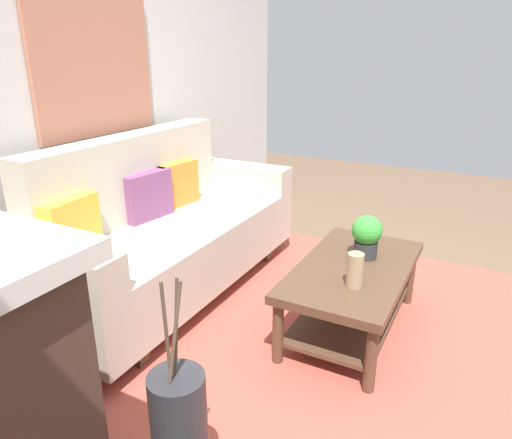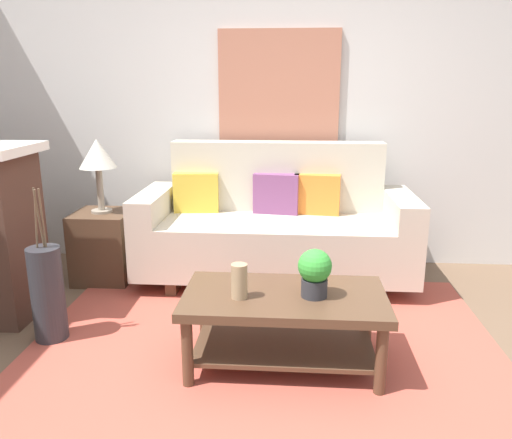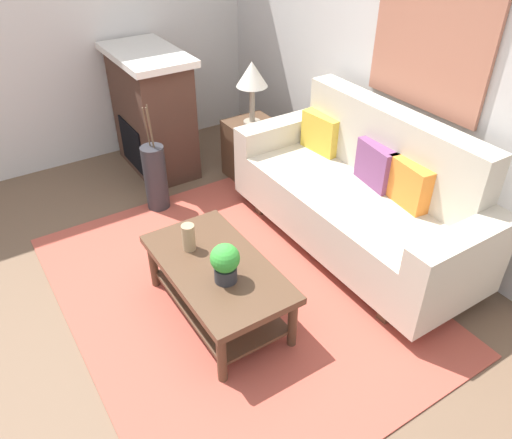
{
  "view_description": "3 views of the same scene",
  "coord_description": "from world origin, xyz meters",
  "px_view_note": "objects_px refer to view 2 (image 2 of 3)",
  "views": [
    {
      "loc": [
        -2.31,
        -0.33,
        1.61
      ],
      "look_at": [
        0.31,
        1.05,
        0.53
      ],
      "focal_mm": 32.84,
      "sensor_mm": 36.0,
      "label": 1
    },
    {
      "loc": [
        0.16,
        -2.23,
        1.52
      ],
      "look_at": [
        -0.08,
        0.97,
        0.66
      ],
      "focal_mm": 35.45,
      "sensor_mm": 36.0,
      "label": 2
    },
    {
      "loc": [
        2.31,
        -0.8,
        2.49
      ],
      "look_at": [
        -0.1,
        0.75,
        0.48
      ],
      "focal_mm": 35.22,
      "sensor_mm": 36.0,
      "label": 3
    }
  ],
  "objects_px": {
    "table_lamp": "(97,157)",
    "floor_vase": "(48,295)",
    "tabletop_vase": "(239,281)",
    "couch": "(275,228)",
    "side_table": "(105,246)",
    "throw_pillow_mustard": "(196,192)",
    "potted_plant_tabletop": "(315,271)",
    "coffee_table": "(284,313)",
    "throw_pillow_orange": "(317,194)",
    "throw_pillow_plum": "(276,194)",
    "framed_painting": "(279,86)"
  },
  "relations": [
    {
      "from": "potted_plant_tabletop",
      "to": "coffee_table",
      "type": "bearing_deg",
      "value": 172.12
    },
    {
      "from": "table_lamp",
      "to": "floor_vase",
      "type": "height_order",
      "value": "table_lamp"
    },
    {
      "from": "coffee_table",
      "to": "framed_painting",
      "type": "bearing_deg",
      "value": 93.19
    },
    {
      "from": "throw_pillow_orange",
      "to": "potted_plant_tabletop",
      "type": "relative_size",
      "value": 1.37
    },
    {
      "from": "throw_pillow_mustard",
      "to": "throw_pillow_plum",
      "type": "relative_size",
      "value": 1.0
    },
    {
      "from": "table_lamp",
      "to": "throw_pillow_orange",
      "type": "bearing_deg",
      "value": 7.98
    },
    {
      "from": "throw_pillow_mustard",
      "to": "side_table",
      "type": "relative_size",
      "value": 0.64
    },
    {
      "from": "throw_pillow_mustard",
      "to": "coffee_table",
      "type": "xyz_separation_m",
      "value": [
        0.75,
        -1.42,
        -0.37
      ]
    },
    {
      "from": "throw_pillow_orange",
      "to": "tabletop_vase",
      "type": "relative_size",
      "value": 1.91
    },
    {
      "from": "floor_vase",
      "to": "table_lamp",
      "type": "bearing_deg",
      "value": 91.22
    },
    {
      "from": "coffee_table",
      "to": "tabletop_vase",
      "type": "xyz_separation_m",
      "value": [
        -0.24,
        -0.07,
        0.21
      ]
    },
    {
      "from": "coffee_table",
      "to": "floor_vase",
      "type": "height_order",
      "value": "floor_vase"
    },
    {
      "from": "throw_pillow_plum",
      "to": "side_table",
      "type": "height_order",
      "value": "throw_pillow_plum"
    },
    {
      "from": "floor_vase",
      "to": "side_table",
      "type": "bearing_deg",
      "value": 91.22
    },
    {
      "from": "tabletop_vase",
      "to": "potted_plant_tabletop",
      "type": "distance_m",
      "value": 0.4
    },
    {
      "from": "throw_pillow_orange",
      "to": "tabletop_vase",
      "type": "distance_m",
      "value": 1.57
    },
    {
      "from": "tabletop_vase",
      "to": "side_table",
      "type": "xyz_separation_m",
      "value": [
        -1.22,
        1.26,
        -0.24
      ]
    },
    {
      "from": "throw_pillow_orange",
      "to": "tabletop_vase",
      "type": "bearing_deg",
      "value": -107.28
    },
    {
      "from": "side_table",
      "to": "floor_vase",
      "type": "xyz_separation_m",
      "value": [
        0.02,
        -1.0,
        0.02
      ]
    },
    {
      "from": "side_table",
      "to": "framed_painting",
      "type": "xyz_separation_m",
      "value": [
        1.35,
        0.58,
        1.23
      ]
    },
    {
      "from": "table_lamp",
      "to": "floor_vase",
      "type": "xyz_separation_m",
      "value": [
        0.02,
        -1.0,
        -0.7
      ]
    },
    {
      "from": "tabletop_vase",
      "to": "potted_plant_tabletop",
      "type": "height_order",
      "value": "potted_plant_tabletop"
    },
    {
      "from": "throw_pillow_plum",
      "to": "tabletop_vase",
      "type": "bearing_deg",
      "value": -95.34
    },
    {
      "from": "throw_pillow_mustard",
      "to": "tabletop_vase",
      "type": "bearing_deg",
      "value": -71.15
    },
    {
      "from": "throw_pillow_orange",
      "to": "potted_plant_tabletop",
      "type": "bearing_deg",
      "value": -92.74
    },
    {
      "from": "side_table",
      "to": "coffee_table",
      "type": "bearing_deg",
      "value": -39.24
    },
    {
      "from": "floor_vase",
      "to": "framed_painting",
      "type": "height_order",
      "value": "framed_painting"
    },
    {
      "from": "coffee_table",
      "to": "tabletop_vase",
      "type": "height_order",
      "value": "tabletop_vase"
    },
    {
      "from": "couch",
      "to": "throw_pillow_orange",
      "type": "distance_m",
      "value": 0.43
    },
    {
      "from": "tabletop_vase",
      "to": "table_lamp",
      "type": "height_order",
      "value": "table_lamp"
    },
    {
      "from": "couch",
      "to": "throw_pillow_orange",
      "type": "relative_size",
      "value": 5.86
    },
    {
      "from": "floor_vase",
      "to": "framed_painting",
      "type": "bearing_deg",
      "value": 49.8
    },
    {
      "from": "throw_pillow_plum",
      "to": "tabletop_vase",
      "type": "xyz_separation_m",
      "value": [
        -0.14,
        -1.49,
        -0.16
      ]
    },
    {
      "from": "table_lamp",
      "to": "side_table",
      "type": "bearing_deg",
      "value": -90.0
    },
    {
      "from": "throw_pillow_mustard",
      "to": "floor_vase",
      "type": "xyz_separation_m",
      "value": [
        -0.68,
        -1.24,
        -0.38
      ]
    },
    {
      "from": "potted_plant_tabletop",
      "to": "side_table",
      "type": "height_order",
      "value": "potted_plant_tabletop"
    },
    {
      "from": "table_lamp",
      "to": "tabletop_vase",
      "type": "bearing_deg",
      "value": -45.99
    },
    {
      "from": "throw_pillow_plum",
      "to": "table_lamp",
      "type": "bearing_deg",
      "value": -170.14
    },
    {
      "from": "throw_pillow_mustard",
      "to": "tabletop_vase",
      "type": "xyz_separation_m",
      "value": [
        0.51,
        -1.49,
        -0.16
      ]
    },
    {
      "from": "couch",
      "to": "tabletop_vase",
      "type": "distance_m",
      "value": 1.38
    },
    {
      "from": "side_table",
      "to": "floor_vase",
      "type": "relative_size",
      "value": 0.94
    },
    {
      "from": "couch",
      "to": "side_table",
      "type": "distance_m",
      "value": 1.37
    },
    {
      "from": "potted_plant_tabletop",
      "to": "couch",
      "type": "bearing_deg",
      "value": 100.98
    },
    {
      "from": "throw_pillow_plum",
      "to": "potted_plant_tabletop",
      "type": "xyz_separation_m",
      "value": [
        0.26,
        -1.44,
        -0.11
      ]
    },
    {
      "from": "couch",
      "to": "table_lamp",
      "type": "xyz_separation_m",
      "value": [
        -1.35,
        -0.11,
        0.56
      ]
    },
    {
      "from": "throw_pillow_plum",
      "to": "floor_vase",
      "type": "bearing_deg",
      "value": -137.15
    },
    {
      "from": "throw_pillow_mustard",
      "to": "side_table",
      "type": "height_order",
      "value": "throw_pillow_mustard"
    },
    {
      "from": "throw_pillow_mustard",
      "to": "floor_vase",
      "type": "bearing_deg",
      "value": -118.94
    },
    {
      "from": "throw_pillow_orange",
      "to": "potted_plant_tabletop",
      "type": "xyz_separation_m",
      "value": [
        -0.07,
        -1.44,
        -0.11
      ]
    },
    {
      "from": "couch",
      "to": "side_table",
      "type": "bearing_deg",
      "value": -175.4
    }
  ]
}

